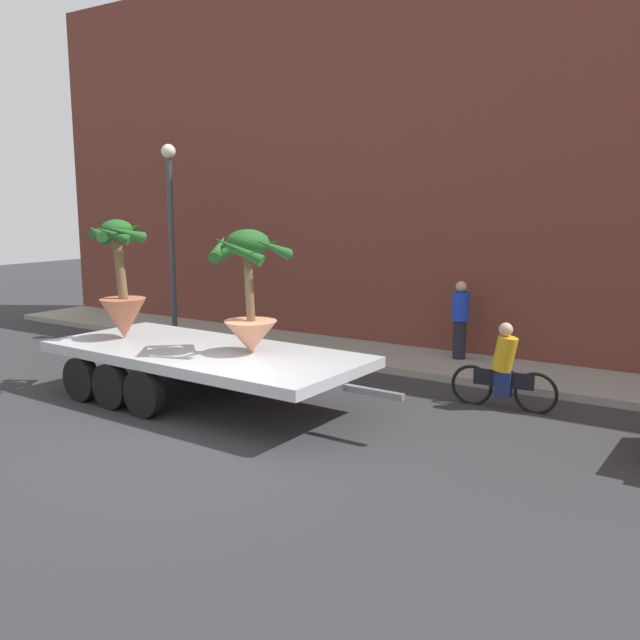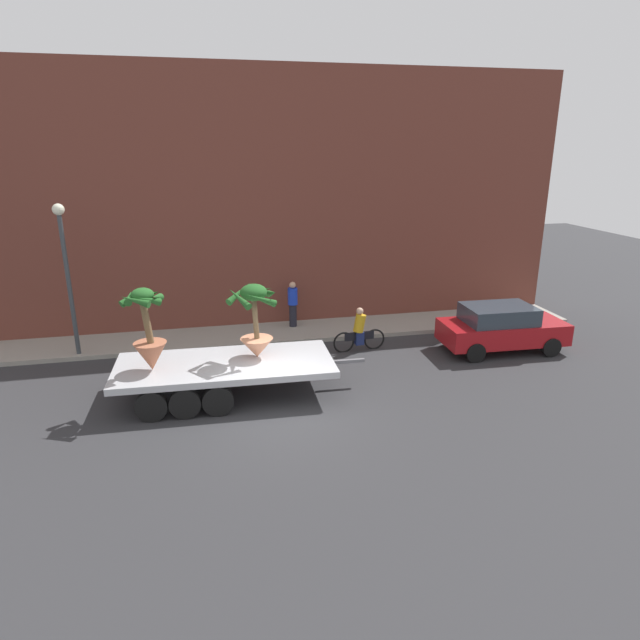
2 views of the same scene
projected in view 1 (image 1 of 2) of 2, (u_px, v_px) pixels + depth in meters
The scene contains 9 objects.
ground_plane at pixel (209, 440), 10.14m from camera, with size 60.00×60.00×0.00m, color #2D2D30.
sidewalk at pixel (392, 358), 15.19m from camera, with size 24.00×2.20×0.15m, color gray.
building_facade at pixel (428, 153), 15.82m from camera, with size 24.00×1.20×9.34m, color brown.
flatbed_trailer at pixel (194, 358), 12.07m from camera, with size 6.95×2.73×0.98m.
potted_palm_rear at pixel (121, 288), 12.66m from camera, with size 1.15×1.26×2.24m.
potted_palm_middle at pixel (249, 292), 11.41m from camera, with size 1.41×1.48×2.11m.
cyclist at pixel (504, 371), 11.59m from camera, with size 1.84×0.37×1.54m.
pedestrian_near_gate at pixel (460, 318), 14.66m from camera, with size 0.36×0.36×1.71m.
street_lamp at pixel (171, 215), 17.14m from camera, with size 0.36×0.36×4.83m.
Camera 1 is at (6.63, -7.26, 3.50)m, focal length 37.86 mm.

